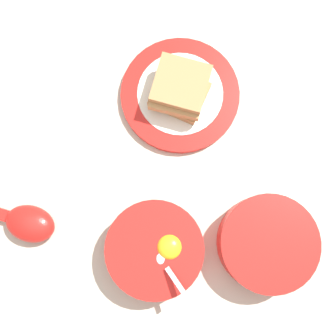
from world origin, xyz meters
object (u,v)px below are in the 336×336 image
Objects in this scene: egg_bowl at (155,249)px; soup_spoon at (23,221)px; toast_plate at (180,95)px; congee_bowl at (267,243)px; toast_sandwich at (180,89)px.

egg_bowl is 0.21m from soup_spoon.
egg_bowl reaches higher than toast_plate.
toast_plate is 1.34× the size of congee_bowl.
congee_bowl reaches higher than toast_plate.
toast_plate is 0.32m from soup_spoon.
egg_bowl is at bearing 76.25° from soup_spoon.
soup_spoon is at bearing -97.29° from congee_bowl.
egg_bowl is 0.74× the size of toast_plate.
toast_sandwich reaches higher than toast_plate.
congee_bowl is (0.25, 0.12, 0.02)m from toast_plate.
congee_bowl is at bearing 90.69° from egg_bowl.
toast_plate is at bearing -154.04° from congee_bowl.
soup_spoon is 0.38m from congee_bowl.
toast_sandwich is at bearing -32.48° from toast_plate.
congee_bowl is at bearing 26.42° from toast_sandwich.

